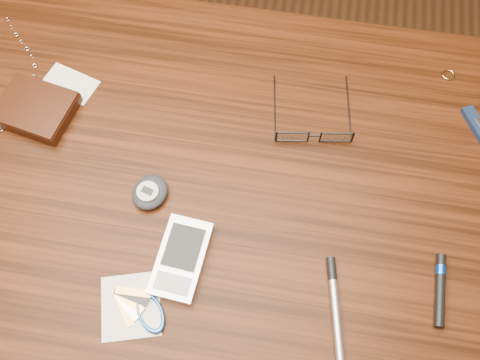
{
  "coord_description": "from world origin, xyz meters",
  "views": [
    {
      "loc": [
        0.09,
        -0.31,
        1.48
      ],
      "look_at": [
        0.03,
        0.01,
        0.76
      ],
      "focal_mm": 40.0,
      "sensor_mm": 36.0,
      "label": 1
    }
  ],
  "objects": [
    {
      "name": "pda_phone",
      "position": [
        -0.03,
        -0.12,
        0.76
      ],
      "size": [
        0.07,
        0.12,
        0.02
      ],
      "color": "#AFAFB4",
      "rests_on": "desk"
    },
    {
      "name": "black_blue_pen",
      "position": [
        0.33,
        -0.1,
        0.76
      ],
      "size": [
        0.02,
        0.1,
        0.01
      ],
      "color": "black",
      "rests_on": "desk"
    },
    {
      "name": "wallet_and_card",
      "position": [
        -0.3,
        0.08,
        0.76
      ],
      "size": [
        0.15,
        0.15,
        0.02
      ],
      "color": "black",
      "rests_on": "desk"
    },
    {
      "name": "pedometer",
      "position": [
        -0.09,
        -0.03,
        0.76
      ],
      "size": [
        0.06,
        0.07,
        0.02
      ],
      "color": "#1F222B",
      "rests_on": "desk"
    },
    {
      "name": "desk",
      "position": [
        0.0,
        0.0,
        0.65
      ],
      "size": [
        1.0,
        0.7,
        0.75
      ],
      "color": "#321508",
      "rests_on": "ground"
    },
    {
      "name": "ground",
      "position": [
        0.0,
        0.0,
        0.0
      ],
      "size": [
        3.8,
        3.8,
        0.0
      ],
      "primitive_type": "plane",
      "color": "#472814",
      "rests_on": "ground"
    },
    {
      "name": "notepad_keys",
      "position": [
        -0.07,
        -0.19,
        0.75
      ],
      "size": [
        0.11,
        0.11,
        0.01
      ],
      "color": "silver",
      "rests_on": "desk"
    },
    {
      "name": "pocket_knife",
      "position": [
        0.39,
        0.16,
        0.76
      ],
      "size": [
        0.06,
        0.08,
        0.01
      ],
      "color": "#111D36",
      "rests_on": "desk"
    },
    {
      "name": "silver_pen",
      "position": [
        0.19,
        -0.14,
        0.76
      ],
      "size": [
        0.04,
        0.15,
        0.01
      ],
      "color": "#AEAEB2",
      "rests_on": "desk"
    },
    {
      "name": "gold_ring",
      "position": [
        0.34,
        0.26,
        0.75
      ],
      "size": [
        0.03,
        0.03,
        0.0
      ],
      "primitive_type": "torus",
      "rotation": [
        0.0,
        0.0,
        -0.22
      ],
      "color": "tan",
      "rests_on": "desk"
    },
    {
      "name": "eyeglasses",
      "position": [
        0.13,
        0.11,
        0.76
      ],
      "size": [
        0.14,
        0.14,
        0.03
      ],
      "color": "black",
      "rests_on": "desk"
    }
  ]
}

